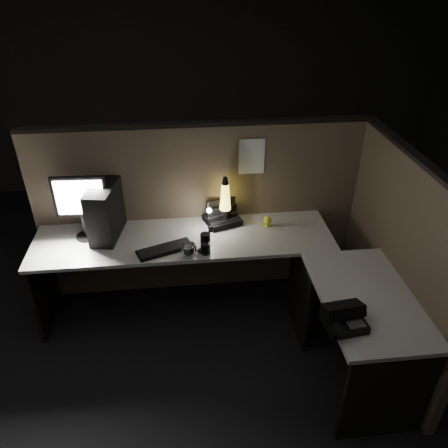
{
  "coord_description": "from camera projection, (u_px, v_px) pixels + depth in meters",
  "views": [
    {
      "loc": [
        -0.14,
        -2.21,
        2.6
      ],
      "look_at": [
        0.14,
        0.35,
        0.99
      ],
      "focal_mm": 35.0,
      "sensor_mm": 36.0,
      "label": 1
    }
  ],
  "objects": [
    {
      "name": "travel_mug",
      "position": [
        205.0,
        244.0,
        3.15
      ],
      "size": [
        0.07,
        0.07,
        0.17
      ],
      "primitive_type": "cylinder",
      "color": "black",
      "rests_on": "desk"
    },
    {
      "name": "pc_tower",
      "position": [
        105.0,
        211.0,
        3.29
      ],
      "size": [
        0.25,
        0.42,
        0.42
      ],
      "primitive_type": "cube",
      "rotation": [
        0.0,
        0.0,
        -0.17
      ],
      "color": "black",
      "rests_on": "desk"
    },
    {
      "name": "organizer",
      "position": [
        222.0,
        217.0,
        3.54
      ],
      "size": [
        0.32,
        0.3,
        0.2
      ],
      "rotation": [
        0.0,
        0.0,
        0.34
      ],
      "color": "black",
      "rests_on": "desk"
    },
    {
      "name": "lava_lamp",
      "position": [
        225.0,
        204.0,
        3.46
      ],
      "size": [
        0.11,
        0.11,
        0.41
      ],
      "color": "black",
      "rests_on": "desk"
    },
    {
      "name": "clip_lamp",
      "position": [
        209.0,
        214.0,
        3.44
      ],
      "size": [
        0.04,
        0.16,
        0.2
      ],
      "color": "white",
      "rests_on": "desk"
    },
    {
      "name": "partition_right",
      "position": [
        396.0,
        262.0,
        3.07
      ],
      "size": [
        0.06,
        1.66,
        1.5
      ],
      "primitive_type": "cube",
      "color": "brown",
      "rests_on": "ground"
    },
    {
      "name": "desk_phone",
      "position": [
        343.0,
        317.0,
        2.56
      ],
      "size": [
        0.25,
        0.26,
        0.14
      ],
      "rotation": [
        0.0,
        0.0,
        0.11
      ],
      "color": "black",
      "rests_on": "desk"
    },
    {
      "name": "partition_back",
      "position": [
        200.0,
        213.0,
        3.65
      ],
      "size": [
        2.66,
        0.06,
        1.5
      ],
      "primitive_type": "cube",
      "color": "brown",
      "rests_on": "ground"
    },
    {
      "name": "mouse",
      "position": [
        203.0,
        250.0,
        3.19
      ],
      "size": [
        0.1,
        0.07,
        0.03
      ],
      "primitive_type": "ellipsoid",
      "rotation": [
        0.0,
        0.0,
        0.13
      ],
      "color": "black",
      "rests_on": "desk"
    },
    {
      "name": "room_shell",
      "position": [
        206.0,
        162.0,
        2.4
      ],
      "size": [
        6.0,
        6.0,
        6.0
      ],
      "color": "silver",
      "rests_on": "ground"
    },
    {
      "name": "pinned_paper",
      "position": [
        252.0,
        157.0,
        3.39
      ],
      "size": [
        0.2,
        0.0,
        0.29
      ],
      "primitive_type": "cube",
      "color": "white",
      "rests_on": "partition_back"
    },
    {
      "name": "figurine",
      "position": [
        268.0,
        220.0,
        3.48
      ],
      "size": [
        0.06,
        0.06,
        0.06
      ],
      "primitive_type": "sphere",
      "color": "yellow",
      "rests_on": "desk"
    },
    {
      "name": "floor",
      "position": [
        211.0,
        362.0,
        3.26
      ],
      "size": [
        6.0,
        6.0,
        0.0
      ],
      "primitive_type": "plane",
      "color": "black",
      "rests_on": "ground"
    },
    {
      "name": "desk",
      "position": [
        231.0,
        278.0,
        3.18
      ],
      "size": [
        2.6,
        1.6,
        0.73
      ],
      "color": "beige",
      "rests_on": "ground"
    },
    {
      "name": "monitor",
      "position": [
        81.0,
        201.0,
        3.22
      ],
      "size": [
        0.39,
        0.17,
        0.51
      ],
      "rotation": [
        0.0,
        0.0,
        -0.05
      ],
      "color": "black",
      "rests_on": "desk"
    },
    {
      "name": "steel_mug",
      "position": [
        189.0,
        250.0,
        3.14
      ],
      "size": [
        0.13,
        0.13,
        0.09
      ],
      "primitive_type": "imported",
      "rotation": [
        0.0,
        0.0,
        -0.16
      ],
      "color": "silver",
      "rests_on": "desk"
    },
    {
      "name": "keyboard",
      "position": [
        165.0,
        249.0,
        3.21
      ],
      "size": [
        0.43,
        0.27,
        0.02
      ],
      "primitive_type": "cube",
      "rotation": [
        0.0,
        0.0,
        0.36
      ],
      "color": "black",
      "rests_on": "desk"
    }
  ]
}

